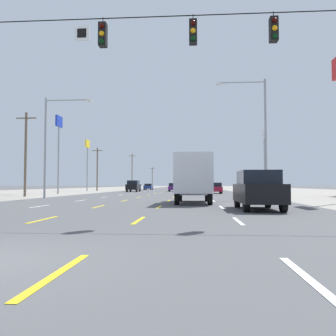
{
  "coord_description": "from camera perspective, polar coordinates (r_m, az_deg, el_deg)",
  "views": [
    {
      "loc": [
        3.71,
        -5.49,
        1.28
      ],
      "look_at": [
        0.1,
        43.98,
        3.6
      ],
      "focal_mm": 37.68,
      "sensor_mm": 36.0,
      "label": 1
    }
  ],
  "objects": [
    {
      "name": "utility_pole_left_row_1",
      "position": [
        72.05,
        -11.38,
        -0.04
      ],
      "size": [
        2.2,
        0.26,
        8.69
      ],
      "color": "brown",
      "rests_on": "ground"
    },
    {
      "name": "utility_pole_left_row_2",
      "position": [
        105.34,
        -5.84,
        -0.43
      ],
      "size": [
        2.2,
        0.26,
        10.38
      ],
      "color": "brown",
      "rests_on": "ground"
    },
    {
      "name": "streetlight_left_row_0",
      "position": [
        34.83,
        -18.5,
        4.45
      ],
      "size": [
        4.49,
        0.26,
        9.43
      ],
      "color": "gray",
      "rests_on": "ground"
    },
    {
      "name": "sedan_inner_right_mid",
      "position": [
        47.4,
        3.66,
        -3.31
      ],
      "size": [
        1.8,
        4.5,
        1.46
      ],
      "color": "red",
      "rests_on": "ground"
    },
    {
      "name": "pole_sign_right_row_1",
      "position": [
        53.81,
        15.34,
        3.64
      ],
      "size": [
        0.24,
        2.15,
        9.47
      ],
      "color": "gray",
      "rests_on": "ground"
    },
    {
      "name": "lot_apron_left",
      "position": [
        76.95,
        -17.57,
        -3.51
      ],
      "size": [
        28.0,
        440.0,
        0.01
      ],
      "primitive_type": "cube",
      "color": "gray",
      "rests_on": "ground"
    },
    {
      "name": "lot_apron_right",
      "position": [
        74.53,
        20.61,
        -3.49
      ],
      "size": [
        28.0,
        440.0,
        0.01
      ],
      "primitive_type": "cube",
      "color": "gray",
      "rests_on": "ground"
    },
    {
      "name": "ground_plane",
      "position": [
        71.6,
        1.2,
        -3.71
      ],
      "size": [
        572.0,
        572.0,
        0.0
      ],
      "primitive_type": "plane",
      "color": "#4C4C4F"
    },
    {
      "name": "pole_sign_left_row_1",
      "position": [
        50.8,
        -17.25,
        4.95
      ],
      "size": [
        0.24,
        2.01,
        10.71
      ],
      "color": "gray",
      "rests_on": "ground"
    },
    {
      "name": "suv_far_right_nearest",
      "position": [
        18.51,
        14.34,
        -3.39
      ],
      "size": [
        1.98,
        4.9,
        1.98
      ],
      "color": "black",
      "rests_on": "ground"
    },
    {
      "name": "sedan_far_right_distant_a",
      "position": [
        90.38,
        6.18,
        -3.0
      ],
      "size": [
        1.8,
        4.5,
        1.46
      ],
      "color": "black",
      "rests_on": "ground"
    },
    {
      "name": "hatchback_center_turn_farther",
      "position": [
        65.33,
        0.88,
        -3.12
      ],
      "size": [
        1.72,
        3.9,
        1.54
      ],
      "color": "#4C196B",
      "rests_on": "ground"
    },
    {
      "name": "sedan_inner_left_distant_b",
      "position": [
        116.74,
        0.64,
        -2.94
      ],
      "size": [
        1.8,
        4.5,
        1.46
      ],
      "color": "black",
      "rests_on": "ground"
    },
    {
      "name": "suv_far_left_far",
      "position": [
        62.24,
        -5.61,
        -2.9
      ],
      "size": [
        1.98,
        4.9,
        1.98
      ],
      "color": "black",
      "rests_on": "ground"
    },
    {
      "name": "lane_markings",
      "position": [
        110.06,
        2.24,
        -3.34
      ],
      "size": [
        10.64,
        227.6,
        0.01
      ],
      "color": "white",
      "rests_on": "ground"
    },
    {
      "name": "streetlight_right_row_0",
      "position": [
        32.82,
        14.76,
        6.07
      ],
      "size": [
        4.46,
        0.26,
        10.79
      ],
      "color": "gray",
      "rests_on": "ground"
    },
    {
      "name": "box_truck_inner_right_near",
      "position": [
        24.39,
        4.12,
        -1.37
      ],
      "size": [
        2.4,
        7.2,
        3.23
      ],
      "color": "silver",
      "rests_on": "ground"
    },
    {
      "name": "pole_sign_left_row_2",
      "position": [
        69.74,
        -12.91,
        2.47
      ],
      "size": [
        0.24,
        2.25,
        9.88
      ],
      "color": "gray",
      "rests_on": "ground"
    },
    {
      "name": "sedan_far_left_farthest",
      "position": [
        82.57,
        -3.19,
        -3.04
      ],
      "size": [
        1.8,
        4.5,
        1.46
      ],
      "color": "navy",
      "rests_on": "ground"
    },
    {
      "name": "hatchback_far_right_midfar",
      "position": [
        50.18,
        7.7,
        -3.23
      ],
      "size": [
        1.72,
        3.9,
        1.54
      ],
      "color": "maroon",
      "rests_on": "ground"
    },
    {
      "name": "signal_span_wire",
      "position": [
        14.21,
        -10.34,
        12.93
      ],
      "size": [
        25.82,
        0.52,
        8.58
      ],
      "color": "brown",
      "rests_on": "ground"
    },
    {
      "name": "utility_pole_left_row_0",
      "position": [
        40.5,
        -22.05,
        2.33
      ],
      "size": [
        2.2,
        0.26,
        8.98
      ],
      "color": "brown",
      "rests_on": "ground"
    },
    {
      "name": "utility_pole_left_row_3",
      "position": [
        142.64,
        -2.56,
        -1.44
      ],
      "size": [
        2.2,
        0.26,
        8.36
      ],
      "color": "brown",
      "rests_on": "ground"
    }
  ]
}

